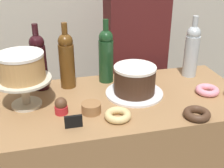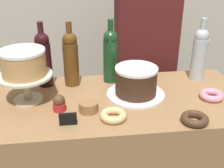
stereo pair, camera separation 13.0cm
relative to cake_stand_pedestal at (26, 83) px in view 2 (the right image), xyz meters
The scene contains 15 objects.
cake_stand_pedestal is the anchor object (origin of this frame).
white_layer_cake 0.10m from the cake_stand_pedestal, 90.00° to the left, with size 0.20×0.20×0.11m.
silver_serving_platter 0.51m from the cake_stand_pedestal, ahead, with size 0.28×0.28×0.01m.
chocolate_round_cake 0.50m from the cake_stand_pedestal, ahead, with size 0.20×0.20×0.13m.
wine_bottle_clear 0.87m from the cake_stand_pedestal, ahead, with size 0.08×0.08×0.33m.
wine_bottle_dark_red 0.18m from the cake_stand_pedestal, 67.20° to the left, with size 0.08×0.08×0.33m.
wine_bottle_green 0.44m from the cake_stand_pedestal, 23.02° to the left, with size 0.08×0.08×0.33m.
wine_bottle_amber 0.26m from the cake_stand_pedestal, 36.90° to the left, with size 0.08×0.08×0.33m.
cupcake_chocolate 0.19m from the cake_stand_pedestal, 35.72° to the right, with size 0.06×0.06×0.07m.
donut_glazed 0.43m from the cake_stand_pedestal, 28.58° to the right, with size 0.11×0.11×0.03m.
donut_pink 0.85m from the cake_stand_pedestal, ahead, with size 0.11×0.11×0.03m.
donut_chocolate 0.74m from the cake_stand_pedestal, 21.14° to the right, with size 0.11×0.11×0.03m.
cookie_stack 0.31m from the cake_stand_pedestal, 25.25° to the right, with size 0.08×0.08×0.04m.
price_sign_chalkboard 0.30m from the cake_stand_pedestal, 50.25° to the right, with size 0.07×0.01×0.05m.
barista_figure 0.83m from the cake_stand_pedestal, 35.66° to the left, with size 0.36×0.22×1.60m.
Camera 2 is at (-0.14, -1.16, 1.60)m, focal length 46.28 mm.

